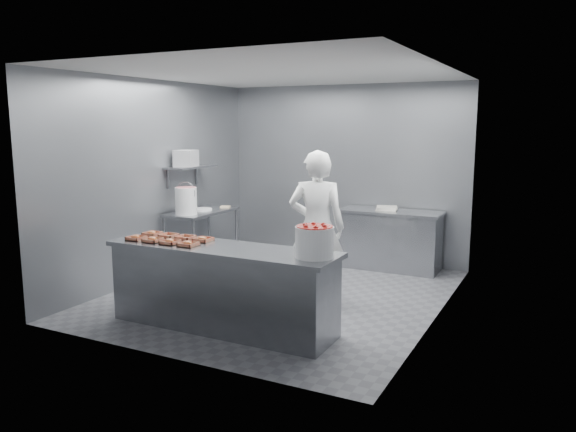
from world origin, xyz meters
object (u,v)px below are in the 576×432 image
object	(u,v)px
prep_table	(202,231)
tray_5	(169,236)
worker	(317,227)
strawberry_tub	(315,241)
glaze_bucket	(186,200)
tray_3	(188,244)
tray_0	(136,238)
tray_2	(170,242)
tray_4	(152,234)
back_counter	(391,240)
appliance	(186,158)
tray_6	(186,238)
service_counter	(222,287)
tray_7	(203,239)
tray_1	(153,240)

from	to	relation	value
prep_table	tray_5	bearing A→B (deg)	-65.12
worker	prep_table	bearing A→B (deg)	-34.73
strawberry_tub	glaze_bucket	world-z (taller)	glaze_bucket
tray_5	worker	bearing A→B (deg)	40.09
tray_3	strawberry_tub	size ratio (longest dim) A/B	0.50
tray_0	tray_3	size ratio (longest dim) A/B	1.00
tray_2	worker	size ratio (longest dim) A/B	0.10
tray_0	tray_4	distance (m)	0.27
back_counter	worker	bearing A→B (deg)	-100.26
tray_3	appliance	xyz separation A→B (m)	(-1.49, 1.97, 0.76)
tray_6	worker	bearing A→B (deg)	45.67
prep_table	tray_0	bearing A→B (deg)	-74.00
prep_table	appliance	size ratio (longest dim) A/B	3.76
prep_table	tray_4	xyz separation A→B (m)	(0.60, -1.81, 0.33)
tray_3	service_counter	bearing A→B (deg)	22.31
tray_4	appliance	bearing A→B (deg)	114.30
tray_0	tray_7	xyz separation A→B (m)	(0.72, 0.27, 0.00)
service_counter	prep_table	xyz separation A→B (m)	(-1.65, 1.95, 0.14)
tray_3	glaze_bucket	bearing A→B (deg)	127.46
service_counter	tray_5	bearing A→B (deg)	170.44
service_counter	tray_2	distance (m)	0.75
tray_4	glaze_bucket	bearing A→B (deg)	112.22
back_counter	tray_1	world-z (taller)	tray_1
tray_7	strawberry_tub	world-z (taller)	strawberry_tub
service_counter	back_counter	world-z (taller)	same
prep_table	tray_3	distance (m)	2.49
prep_table	tray_7	size ratio (longest dim) A/B	6.40
tray_3	tray_6	size ratio (longest dim) A/B	1.00
tray_6	strawberry_tub	xyz separation A→B (m)	(1.65, -0.13, 0.15)
strawberry_tub	tray_6	bearing A→B (deg)	175.50
appliance	strawberry_tub	bearing A→B (deg)	-44.92
tray_0	tray_3	bearing A→B (deg)	0.00
tray_2	strawberry_tub	distance (m)	1.66
tray_6	tray_7	size ratio (longest dim) A/B	1.00
tray_4	appliance	world-z (taller)	appliance
tray_1	strawberry_tub	size ratio (longest dim) A/B	0.50
worker	strawberry_tub	world-z (taller)	worker
tray_5	tray_6	bearing A→B (deg)	0.00
service_counter	worker	world-z (taller)	worker
tray_2	tray_6	size ratio (longest dim) A/B	1.00
tray_4	tray_6	size ratio (longest dim) A/B	1.00
tray_2	tray_6	xyz separation A→B (m)	(0.00, 0.27, -0.00)
tray_0	worker	bearing A→B (deg)	41.49
tray_5	strawberry_tub	distance (m)	1.90
tray_1	tray_2	size ratio (longest dim) A/B	1.00
service_counter	tray_7	world-z (taller)	tray_7
prep_table	tray_3	size ratio (longest dim) A/B	6.40
service_counter	tray_5	size ratio (longest dim) A/B	13.88
back_counter	tray_4	xyz separation A→B (m)	(-1.95, -3.11, 0.47)
worker	glaze_bucket	bearing A→B (deg)	-25.22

